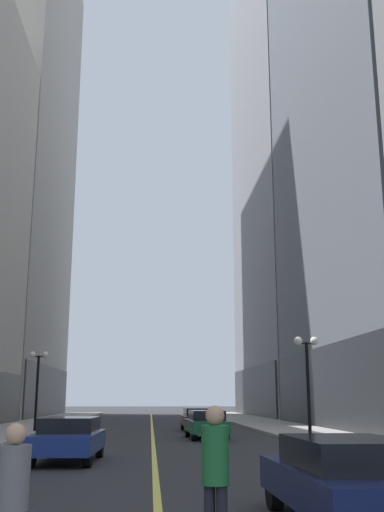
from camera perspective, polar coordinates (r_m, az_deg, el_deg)
The scene contains 14 objects.
ground_plane at distance 38.57m, azimuth -3.78°, elevation -16.05°, with size 200.00×200.00×0.00m, color #2D2D30.
sidewalk_left at distance 39.41m, azimuth -16.32°, elevation -15.40°, with size 4.50×78.00×0.15m, color #9E9991.
sidewalk_right at distance 39.48m, azimuth 8.76°, elevation -15.76°, with size 4.50×78.00×0.15m, color #9E9991.
lane_centre_stripe at distance 38.57m, azimuth -3.78°, elevation -16.04°, with size 0.16×70.00×0.01m, color #E5D64C.
building_left_far at distance 70.80m, azimuth -17.70°, elevation 9.19°, with size 13.49×26.00×56.49m.
building_right_far at distance 77.52m, azimuth 10.40°, elevation 18.76°, with size 14.04×26.00×85.58m.
car_navy at distance 10.06m, azimuth 14.39°, elevation -19.68°, with size 1.85×4.45×1.32m.
car_blue at distance 19.70m, azimuth -11.56°, elevation -16.46°, with size 1.96×4.28×1.32m.
car_green at distance 29.87m, azimuth 1.34°, elevation -15.53°, with size 1.87×4.38×1.32m.
car_maroon at distance 36.84m, azimuth 0.54°, elevation -15.09°, with size 1.86×4.62×1.32m.
pedestrian_in_grey_suit at distance 6.82m, azimuth -16.64°, elevation -20.73°, with size 0.48×0.48×1.66m.
pedestrian_in_green_parka at distance 7.81m, azimuth 2.22°, elevation -19.45°, with size 0.46×0.46×1.82m.
street_lamp_left_far at distance 35.10m, azimuth -14.36°, elevation -10.64°, with size 1.06×0.36×4.43m.
street_lamp_right_mid at distance 26.15m, azimuth 10.83°, elevation -10.06°, with size 1.06×0.36×4.43m.
Camera 1 is at (-0.17, -3.52, 1.92)m, focal length 42.33 mm.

